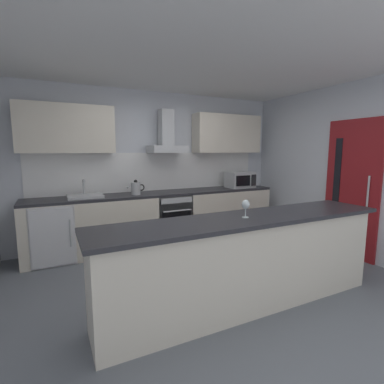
{
  "coord_description": "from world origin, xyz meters",
  "views": [
    {
      "loc": [
        -1.64,
        -2.86,
        1.59
      ],
      "look_at": [
        0.02,
        0.52,
        1.05
      ],
      "focal_mm": 26.79,
      "sensor_mm": 36.0,
      "label": 1
    }
  ],
  "objects_px": {
    "sink": "(85,196)",
    "range_hood": "(167,139)",
    "microwave": "(240,180)",
    "kettle": "(136,188)",
    "oven": "(171,217)",
    "refrigerator": "(53,233)",
    "wine_glass": "(246,205)"
  },
  "relations": [
    {
      "from": "microwave",
      "to": "range_hood",
      "type": "height_order",
      "value": "range_hood"
    },
    {
      "from": "sink",
      "to": "kettle",
      "type": "bearing_deg",
      "value": -3.36
    },
    {
      "from": "oven",
      "to": "range_hood",
      "type": "relative_size",
      "value": 1.11
    },
    {
      "from": "oven",
      "to": "refrigerator",
      "type": "relative_size",
      "value": 0.94
    },
    {
      "from": "sink",
      "to": "kettle",
      "type": "xyz_separation_m",
      "value": [
        0.76,
        -0.04,
        0.08
      ]
    },
    {
      "from": "refrigerator",
      "to": "kettle",
      "type": "xyz_separation_m",
      "value": [
        1.23,
        -0.03,
        0.58
      ]
    },
    {
      "from": "microwave",
      "to": "sink",
      "type": "relative_size",
      "value": 1.0
    },
    {
      "from": "sink",
      "to": "wine_glass",
      "type": "distance_m",
      "value": 2.58
    },
    {
      "from": "oven",
      "to": "microwave",
      "type": "relative_size",
      "value": 1.6
    },
    {
      "from": "oven",
      "to": "sink",
      "type": "bearing_deg",
      "value": 179.54
    },
    {
      "from": "sink",
      "to": "kettle",
      "type": "relative_size",
      "value": 1.73
    },
    {
      "from": "wine_glass",
      "to": "refrigerator",
      "type": "bearing_deg",
      "value": 127.53
    },
    {
      "from": "refrigerator",
      "to": "sink",
      "type": "bearing_deg",
      "value": 1.69
    },
    {
      "from": "sink",
      "to": "wine_glass",
      "type": "height_order",
      "value": "sink"
    },
    {
      "from": "refrigerator",
      "to": "microwave",
      "type": "height_order",
      "value": "microwave"
    },
    {
      "from": "kettle",
      "to": "range_hood",
      "type": "relative_size",
      "value": 0.4
    },
    {
      "from": "sink",
      "to": "wine_glass",
      "type": "relative_size",
      "value": 2.81
    },
    {
      "from": "microwave",
      "to": "sink",
      "type": "distance_m",
      "value": 2.78
    },
    {
      "from": "sink",
      "to": "wine_glass",
      "type": "xyz_separation_m",
      "value": [
        1.25,
        -2.25,
        0.14
      ]
    },
    {
      "from": "oven",
      "to": "wine_glass",
      "type": "xyz_separation_m",
      "value": [
        -0.11,
        -2.24,
        0.6
      ]
    },
    {
      "from": "oven",
      "to": "sink",
      "type": "relative_size",
      "value": 1.6
    },
    {
      "from": "kettle",
      "to": "microwave",
      "type": "bearing_deg",
      "value": 0.17
    },
    {
      "from": "oven",
      "to": "sink",
      "type": "distance_m",
      "value": 1.44
    },
    {
      "from": "oven",
      "to": "kettle",
      "type": "xyz_separation_m",
      "value": [
        -0.6,
        -0.03,
        0.55
      ]
    },
    {
      "from": "oven",
      "to": "range_hood",
      "type": "xyz_separation_m",
      "value": [
        0.0,
        0.13,
        1.33
      ]
    },
    {
      "from": "sink",
      "to": "range_hood",
      "type": "relative_size",
      "value": 0.69
    },
    {
      "from": "range_hood",
      "to": "wine_glass",
      "type": "distance_m",
      "value": 2.48
    },
    {
      "from": "wine_glass",
      "to": "microwave",
      "type": "bearing_deg",
      "value": 55.43
    },
    {
      "from": "refrigerator",
      "to": "wine_glass",
      "type": "xyz_separation_m",
      "value": [
        1.72,
        -2.24,
        0.64
      ]
    },
    {
      "from": "range_hood",
      "to": "sink",
      "type": "bearing_deg",
      "value": -175.03
    },
    {
      "from": "oven",
      "to": "wine_glass",
      "type": "height_order",
      "value": "wine_glass"
    },
    {
      "from": "oven",
      "to": "wine_glass",
      "type": "relative_size",
      "value": 4.5
    }
  ]
}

